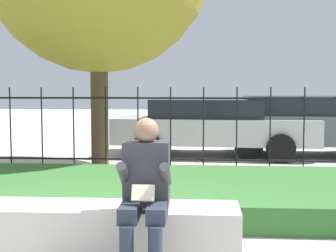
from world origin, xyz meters
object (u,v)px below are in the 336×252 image
Objects in this scene: stone_bench at (90,235)px; person_seated_reader at (145,189)px; car_parked_center at (213,125)px; car_parked_right at (302,124)px.

person_seated_reader reaches higher than stone_bench.
car_parked_center is (0.77, 6.96, -0.02)m from person_seated_reader.
car_parked_center is 1.09× the size of car_parked_right.
person_seated_reader is (0.53, -0.31, 0.49)m from stone_bench.
person_seated_reader is at bearing -29.94° from stone_bench.
stone_bench is at bearing -114.56° from car_parked_right.
person_seated_reader reaches higher than car_parked_center.
car_parked_right is (3.33, 6.72, 0.51)m from stone_bench.
stone_bench is 0.79m from person_seated_reader.
car_parked_right is (2.80, 7.02, 0.02)m from person_seated_reader.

